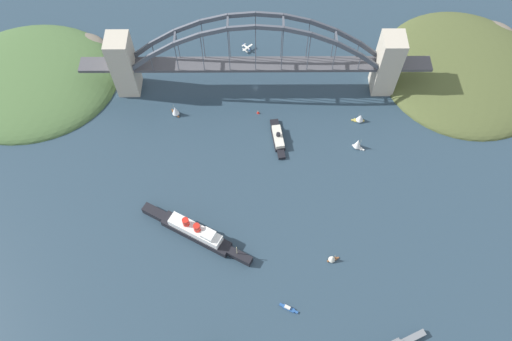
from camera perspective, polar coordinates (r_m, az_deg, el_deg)
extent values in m
plane|color=#283D4C|center=(396.44, -0.05, 9.42)|extent=(1400.00, 1400.00, 0.00)
cube|color=#BCB29E|center=(389.30, 14.64, 11.59)|extent=(16.34, 18.83, 51.67)
cube|color=#BCB29E|center=(388.92, -14.76, 11.50)|extent=(16.34, 18.83, 51.67)
cube|color=#47474C|center=(376.87, -0.05, 11.93)|extent=(177.12, 13.44, 2.40)
cube|color=#47474C|center=(394.81, 17.53, 11.44)|extent=(24.00, 13.44, 2.40)
cube|color=#47474C|center=(394.36, -17.65, 11.33)|extent=(24.00, 13.44, 2.40)
cube|color=#4C515B|center=(384.68, 12.80, 13.11)|extent=(20.57, 1.80, 17.79)
cube|color=#4C515B|center=(371.45, 10.34, 14.67)|extent=(20.26, 1.80, 14.61)
cube|color=#4C515B|center=(361.55, 7.59, 15.91)|extent=(19.87, 1.80, 11.42)
cube|color=#4C515B|center=(354.94, 4.63, 16.78)|extent=(19.38, 1.80, 8.19)
cube|color=#4C515B|center=(351.62, 1.52, 17.23)|extent=(18.82, 1.80, 4.89)
cube|color=#4C515B|center=(351.58, -1.64, 17.22)|extent=(18.82, 1.80, 4.89)
cube|color=#4C515B|center=(354.82, -4.76, 16.75)|extent=(19.38, 1.80, 8.19)
cube|color=#4C515B|center=(361.36, -7.72, 15.87)|extent=(19.87, 1.80, 11.42)
cube|color=#4C515B|center=(371.19, -10.46, 14.60)|extent=(20.26, 1.80, 14.61)
cube|color=#4C515B|center=(384.35, -12.92, 13.03)|extent=(20.57, 1.80, 17.79)
cube|color=#4C515B|center=(376.65, 13.02, 11.77)|extent=(20.57, 1.80, 17.79)
cube|color=#4C515B|center=(363.13, 10.52, 13.31)|extent=(20.26, 1.80, 14.61)
cube|color=#4C515B|center=(352.99, 7.74, 14.55)|extent=(19.87, 1.80, 11.42)
cube|color=#4C515B|center=(346.22, 4.72, 15.42)|extent=(19.38, 1.80, 8.19)
cube|color=#4C515B|center=(342.82, 1.55, 15.86)|extent=(18.82, 1.80, 4.89)
cube|color=#4C515B|center=(342.78, -1.67, 15.85)|extent=(18.82, 1.80, 4.89)
cube|color=#4C515B|center=(346.10, -4.83, 15.39)|extent=(19.38, 1.80, 8.19)
cube|color=#4C515B|center=(352.80, -7.85, 14.50)|extent=(19.87, 1.80, 11.42)
cube|color=#4C515B|center=(362.86, -10.63, 13.24)|extent=(20.26, 1.80, 14.61)
cube|color=#4C515B|center=(376.31, -13.13, 11.68)|extent=(20.57, 1.80, 17.79)
cube|color=#4C515B|center=(388.27, 14.05, 11.62)|extent=(1.40, 12.09, 1.40)
cube|color=#4C515B|center=(361.54, 9.09, 14.71)|extent=(1.40, 12.09, 1.40)
cube|color=#4C515B|center=(348.17, 3.12, 16.44)|extent=(1.40, 12.09, 1.40)
cube|color=#4C515B|center=(348.09, -3.24, 16.42)|extent=(1.40, 12.09, 1.40)
cube|color=#4C515B|center=(361.31, -9.21, 14.65)|extent=(1.40, 12.09, 1.40)
cube|color=#4C515B|center=(387.91, -14.16, 11.53)|extent=(1.40, 12.09, 1.40)
cylinder|color=#4C515B|center=(382.33, 11.43, 13.24)|extent=(0.56, 0.56, 14.13)
cylinder|color=#4C515B|center=(374.25, 11.62, 11.89)|extent=(0.56, 0.56, 14.13)
cylinder|color=#4C515B|center=(374.90, 8.73, 13.97)|extent=(0.56, 0.56, 26.05)
cylinder|color=#4C515B|center=(366.65, 8.89, 12.61)|extent=(0.56, 0.56, 26.05)
cylinder|color=#4C515B|center=(369.54, 5.89, 14.50)|extent=(0.56, 0.56, 34.56)
cylinder|color=#4C515B|center=(361.18, 6.00, 13.14)|extent=(0.56, 0.56, 34.56)
cylinder|color=#4C515B|center=(366.30, 2.94, 14.83)|extent=(0.56, 0.56, 39.67)
cylinder|color=#4C515B|center=(357.86, 3.00, 13.46)|extent=(0.56, 0.56, 39.67)
cylinder|color=#4C515B|center=(365.19, -0.06, 14.94)|extent=(0.56, 0.56, 41.38)
cylinder|color=#4C515B|center=(356.73, -0.05, 13.57)|extent=(0.56, 0.56, 41.38)
cylinder|color=#4C515B|center=(366.23, -3.06, 14.81)|extent=(0.56, 0.56, 39.67)
cylinder|color=#4C515B|center=(357.78, -3.11, 13.44)|extent=(0.56, 0.56, 39.67)
cylinder|color=#4C515B|center=(369.39, -6.01, 14.47)|extent=(0.56, 0.56, 34.56)
cylinder|color=#4C515B|center=(361.02, -6.10, 13.10)|extent=(0.56, 0.56, 34.56)
cylinder|color=#4C515B|center=(374.67, -8.85, 13.91)|extent=(0.56, 0.56, 26.05)
cylinder|color=#4C515B|center=(366.43, -8.99, 12.55)|extent=(0.56, 0.56, 26.05)
cylinder|color=#4C515B|center=(382.04, -11.55, 13.16)|extent=(0.56, 0.56, 14.13)
cylinder|color=#4C515B|center=(373.95, -11.73, 11.81)|extent=(0.56, 0.56, 14.13)
ellipsoid|color=#4C562D|center=(438.56, 22.40, 10.30)|extent=(132.49, 133.11, 23.52)
ellipsoid|color=#756B5B|center=(473.32, 24.93, 13.46)|extent=(46.37, 39.93, 12.93)
ellipsoid|color=#476638|center=(437.95, -24.23, 9.22)|extent=(138.91, 120.96, 23.64)
ellipsoid|color=#756B5B|center=(447.37, -19.60, 12.79)|extent=(48.62, 36.29, 13.00)
cube|color=black|center=(330.95, -6.77, -7.14)|extent=(47.22, 31.51, 5.72)
cube|color=black|center=(323.16, -1.83, -9.69)|extent=(16.72, 12.31, 5.72)
cube|color=black|center=(341.65, -11.39, -4.69)|extent=(17.22, 13.23, 5.72)
cube|color=white|center=(325.61, -6.88, -6.74)|extent=(35.87, 24.46, 5.99)
cube|color=white|center=(318.61, -5.43, -7.21)|extent=(10.44, 10.08, 3.20)
cylinder|color=red|center=(319.50, -6.72, -6.45)|extent=(4.27, 4.27, 6.26)
cylinder|color=red|center=(321.98, -7.96, -5.80)|extent=(4.27, 4.27, 6.26)
cylinder|color=tan|center=(316.22, -2.20, -9.03)|extent=(0.50, 0.50, 10.00)
cube|color=slate|center=(323.43, 17.32, -17.64)|extent=(15.98, 9.84, 3.58)
cube|color=black|center=(366.28, 2.50, 3.60)|extent=(10.23, 21.23, 2.59)
cube|color=black|center=(359.09, 2.88, 1.81)|extent=(6.05, 7.48, 2.59)
cube|color=black|center=(373.82, 2.13, 5.31)|extent=(7.06, 7.63, 2.59)
cube|color=beige|center=(363.90, 2.51, 3.85)|extent=(8.90, 19.39, 3.14)
cylinder|color=black|center=(361.61, 2.53, 4.09)|extent=(2.91, 2.91, 2.40)
cylinder|color=#B7B7B2|center=(423.02, -0.88, 13.67)|extent=(4.80, 4.96, 0.90)
cylinder|color=#B7B7B2|center=(421.41, -1.23, 13.43)|extent=(4.80, 4.96, 0.90)
cylinder|color=navy|center=(422.28, -0.88, 13.77)|extent=(0.14, 0.14, 1.17)
cylinder|color=navy|center=(420.66, -1.23, 13.53)|extent=(0.14, 0.14, 1.17)
ellipsoid|color=silver|center=(420.51, -1.06, 13.77)|extent=(6.67, 6.87, 1.47)
cylinder|color=navy|center=(418.66, -0.70, 13.52)|extent=(1.56, 1.54, 1.40)
cube|color=silver|center=(419.55, -0.96, 13.76)|extent=(8.50, 8.24, 0.20)
cube|color=silver|center=(422.24, -1.40, 14.04)|extent=(3.54, 3.46, 0.12)
cube|color=navy|center=(421.29, -1.40, 14.16)|extent=(0.85, 0.88, 1.50)
cube|color=brown|center=(385.16, -9.13, 6.43)|extent=(5.17, 5.75, 0.95)
cube|color=brown|center=(387.26, -9.43, 6.77)|extent=(1.92, 2.07, 0.95)
cube|color=brown|center=(383.08, -8.82, 6.08)|extent=(2.08, 2.19, 0.95)
cylinder|color=tan|center=(381.37, -9.27, 6.93)|extent=(0.16, 0.16, 9.33)
cone|color=white|center=(380.81, -9.13, 6.74)|extent=(7.19, 7.19, 7.46)
cube|color=silver|center=(370.31, 11.49, 2.56)|extent=(6.00, 4.65, 0.81)
cube|color=silver|center=(370.04, 12.02, 2.33)|extent=(2.12, 1.78, 0.81)
cube|color=silver|center=(370.62, 10.97, 2.80)|extent=(2.22, 1.95, 0.81)
cylinder|color=tan|center=(365.89, 11.70, 2.99)|extent=(0.16, 0.16, 9.86)
cone|color=white|center=(366.42, 11.46, 3.05)|extent=(6.98, 6.98, 7.89)
cube|color=brown|center=(328.66, 8.72, -9.92)|extent=(5.27, 3.65, 0.71)
cube|color=brown|center=(329.48, 9.24, -9.73)|extent=(1.84, 1.46, 0.71)
cube|color=brown|center=(327.87, 8.21, -10.10)|extent=(1.90, 1.65, 0.71)
cylinder|color=tan|center=(325.11, 8.88, -9.65)|extent=(0.16, 0.16, 7.18)
cone|color=silver|center=(325.09, 8.64, -9.75)|extent=(5.58, 5.58, 5.74)
cube|color=gold|center=(384.10, 11.45, 5.59)|extent=(5.93, 3.20, 0.74)
cube|color=gold|center=(383.51, 10.88, 5.63)|extent=(2.00, 1.39, 0.74)
cube|color=gold|center=(384.72, 12.01, 5.54)|extent=(2.02, 1.64, 0.74)
cylinder|color=tan|center=(380.69, 11.49, 5.96)|extent=(0.16, 0.16, 7.67)
cone|color=white|center=(381.26, 11.72, 5.91)|extent=(5.64, 5.64, 6.14)
cube|color=#234C8C|center=(316.01, 3.72, -15.32)|extent=(7.65, 5.43, 1.08)
cube|color=#234C8C|center=(315.78, 4.56, -15.68)|extent=(2.78, 2.28, 1.08)
cube|color=#234C8C|center=(316.33, 2.89, -14.96)|extent=(2.90, 2.52, 1.08)
cube|color=beige|center=(314.97, 3.58, -15.20)|extent=(4.15, 3.37, 1.20)
cone|color=red|center=(380.12, 0.24, 6.62)|extent=(2.20, 2.20, 2.20)
sphere|color=#F2E566|center=(379.00, 0.24, 6.75)|extent=(0.50, 0.50, 0.50)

